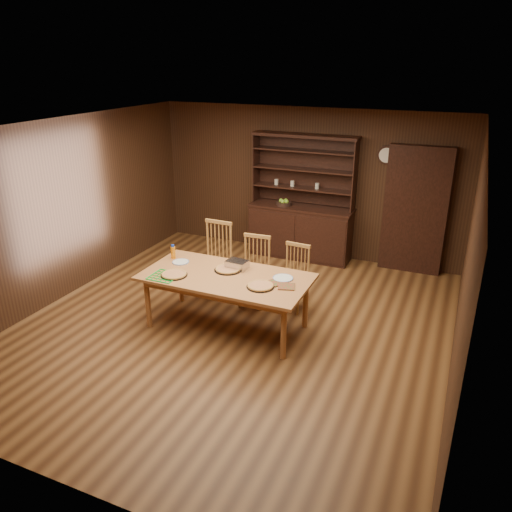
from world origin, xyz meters
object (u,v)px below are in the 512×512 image
at_px(chair_left, 216,256).
at_px(chair_center, 255,268).
at_px(chair_right, 295,275).
at_px(juice_bottle, 173,252).
at_px(china_hutch, 301,225).
at_px(dining_table, 226,280).

relative_size(chair_left, chair_center, 1.09).
relative_size(chair_right, juice_bottle, 4.72).
bearing_deg(chair_center, chair_right, 5.93).
relative_size(china_hutch, chair_left, 1.93).
height_order(chair_right, juice_bottle, same).
xyz_separation_m(china_hutch, chair_center, (-0.01, -2.00, -0.05)).
bearing_deg(chair_left, chair_center, -5.92).
bearing_deg(chair_right, chair_center, -165.68).
height_order(chair_left, chair_right, chair_left).
height_order(china_hutch, juice_bottle, china_hutch).
bearing_deg(chair_right, dining_table, -120.13).
distance_m(china_hutch, juice_bottle, 2.77).
relative_size(dining_table, chair_center, 2.12).
bearing_deg(china_hutch, chair_right, -73.57).
bearing_deg(chair_left, china_hutch, 71.61).
bearing_deg(chair_right, china_hutch, 111.16).
height_order(china_hutch, dining_table, china_hutch).
bearing_deg(dining_table, china_hutch, 88.58).
distance_m(chair_left, chair_right, 1.25).
height_order(dining_table, chair_right, chair_right).
height_order(chair_left, juice_bottle, chair_left).
distance_m(dining_table, chair_center, 0.82).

